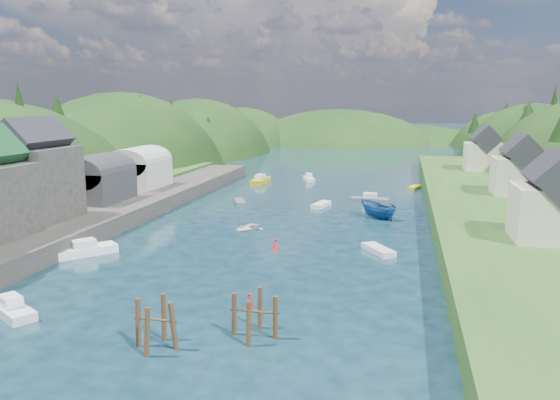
% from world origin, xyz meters
% --- Properties ---
extents(ground, '(600.00, 600.00, 0.00)m').
position_xyz_m(ground, '(0.00, 50.00, 0.00)').
color(ground, black).
rests_on(ground, ground).
extents(hillside_left, '(44.00, 245.56, 52.00)m').
position_xyz_m(hillside_left, '(-45.00, 75.00, -8.03)').
color(hillside_left, black).
rests_on(hillside_left, ground).
extents(far_hills, '(103.00, 68.00, 44.00)m').
position_xyz_m(far_hills, '(1.22, 174.01, -10.80)').
color(far_hills, black).
rests_on(far_hills, ground).
extents(hill_trees, '(90.77, 147.54, 12.85)m').
position_xyz_m(hill_trees, '(0.85, 64.39, 11.12)').
color(hill_trees, black).
rests_on(hill_trees, ground).
extents(quay_left, '(12.00, 110.00, 2.00)m').
position_xyz_m(quay_left, '(-24.00, 20.00, 1.00)').
color(quay_left, '#2D2B28').
rests_on(quay_left, ground).
extents(boat_sheds, '(7.00, 21.00, 7.50)m').
position_xyz_m(boat_sheds, '(-26.00, 39.00, 5.27)').
color(boat_sheds, '#2D2D30').
rests_on(boat_sheds, quay_left).
extents(terrace_right, '(16.00, 120.00, 2.40)m').
position_xyz_m(terrace_right, '(25.00, 40.00, 1.20)').
color(terrace_right, '#234719').
rests_on(terrace_right, ground).
extents(right_bank_cottages, '(9.00, 59.24, 8.41)m').
position_xyz_m(right_bank_cottages, '(28.00, 48.33, 5.84)').
color(right_bank_cottages, beige).
rests_on(right_bank_cottages, terrace_right).
extents(piling_cluster_near, '(2.85, 2.70, 3.71)m').
position_xyz_m(piling_cluster_near, '(-1.02, -2.01, 1.28)').
color(piling_cluster_near, '#382314').
rests_on(piling_cluster_near, ground).
extents(piling_cluster_far, '(3.31, 3.08, 3.49)m').
position_xyz_m(piling_cluster_far, '(4.47, 0.92, 1.18)').
color(piling_cluster_far, '#382314').
rests_on(piling_cluster_far, ground).
extents(channel_buoy_near, '(0.70, 0.70, 1.10)m').
position_xyz_m(channel_buoy_near, '(2.72, 5.89, 0.48)').
color(channel_buoy_near, red).
rests_on(channel_buoy_near, ground).
extents(channel_buoy_far, '(0.70, 0.70, 1.10)m').
position_xyz_m(channel_buoy_far, '(0.93, 21.89, 0.48)').
color(channel_buoy_far, red).
rests_on(channel_buoy_far, ground).
extents(moored_boats, '(36.56, 90.40, 2.28)m').
position_xyz_m(moored_boats, '(-0.16, 33.86, 0.59)').
color(moored_boats, gold).
rests_on(moored_boats, ground).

